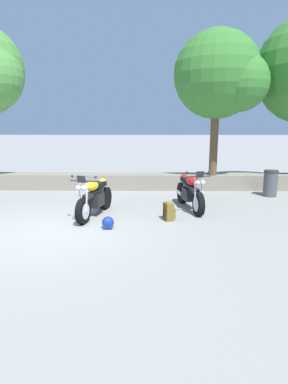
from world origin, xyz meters
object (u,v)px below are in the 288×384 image
at_px(motorcycle_yellow_near_left, 94,198).
at_px(motorcycle_red_centre, 190,192).
at_px(leafy_tree_mid_right, 222,77).
at_px(rider_helmet, 108,223).
at_px(rider_backpack, 169,211).
at_px(trash_bin, 270,183).

bearing_deg(motorcycle_yellow_near_left, motorcycle_red_centre, 15.97).
bearing_deg(leafy_tree_mid_right, rider_helmet, -128.11).
bearing_deg(motorcycle_red_centre, rider_helmet, -139.93).
xyz_separation_m(motorcycle_yellow_near_left, leafy_tree_mid_right, (3.83, 3.25, 3.40)).
distance_m(motorcycle_red_centre, rider_backpack, 1.29).
relative_size(rider_backpack, leafy_tree_mid_right, 0.10).
height_order(rider_backpack, trash_bin, trash_bin).
bearing_deg(trash_bin, leafy_tree_mid_right, 151.19).
bearing_deg(leafy_tree_mid_right, trash_bin, -28.81).
bearing_deg(trash_bin, motorcycle_yellow_near_left, -156.24).
height_order(motorcycle_yellow_near_left, rider_backpack, motorcycle_yellow_near_left).
height_order(rider_backpack, leafy_tree_mid_right, leafy_tree_mid_right).
distance_m(rider_helmet, leafy_tree_mid_right, 6.60).
bearing_deg(trash_bin, motorcycle_red_centre, -149.90).
distance_m(motorcycle_yellow_near_left, motorcycle_red_centre, 2.67).
bearing_deg(motorcycle_yellow_near_left, trash_bin, 23.76).
height_order(rider_backpack, rider_helmet, rider_backpack).
relative_size(motorcycle_yellow_near_left, leafy_tree_mid_right, 0.42).
relative_size(rider_helmet, leafy_tree_mid_right, 0.06).
bearing_deg(trash_bin, rider_backpack, -142.02).
relative_size(motorcycle_red_centre, trash_bin, 2.39).
height_order(leafy_tree_mid_right, trash_bin, leafy_tree_mid_right).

